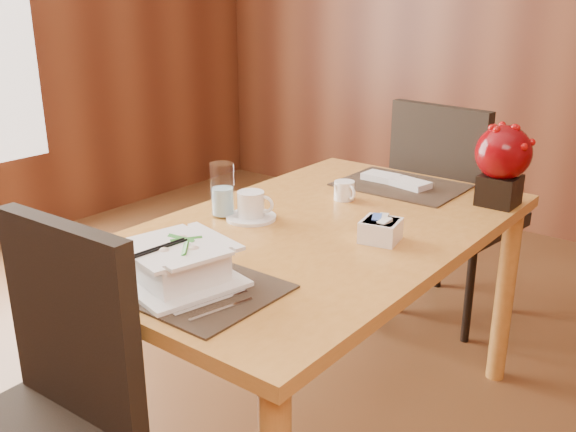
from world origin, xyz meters
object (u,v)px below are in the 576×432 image
Objects in this scene: water_glass at (223,190)px; bread_plate at (60,263)px; sugar_caddy at (381,231)px; soup_setting at (179,265)px; creamer_jug at (344,190)px; far_chair at (449,202)px; near_chair at (37,410)px; coffee_cup at (251,207)px; dining_table at (316,254)px; berry_decor at (503,160)px.

water_glass is 0.57m from bread_plate.
bread_plate is at bearing -97.51° from water_glass.
water_glass is 1.66× the size of sugar_caddy.
creamer_jug is (-0.06, 0.84, -0.02)m from soup_setting.
near_chair is at bearing 93.47° from far_chair.
coffee_cup reaches higher than creamer_jug.
creamer_jug is at bearing 86.00° from near_chair.
near_chair reaches higher than soup_setting.
dining_table is 4.69× the size of soup_setting.
coffee_cup is 0.98× the size of bread_plate.
berry_decor is at bearing 69.64° from near_chair.
bread_plate is at bearing -121.07° from berry_decor.
sugar_caddy is 1.03m from near_chair.
coffee_cup is at bearing 19.44° from water_glass.
coffee_cup is 0.59× the size of berry_decor.
creamer_jug is 0.40m from sugar_caddy.
water_glass is at bearing -97.01° from creamer_jug.
sugar_caddy is at bearing 13.29° from water_glass.
dining_table is at bearing 96.98° from far_chair.
berry_decor is at bearing 58.93° from bread_plate.
creamer_jug is 0.10× the size of near_chair.
far_chair reaches higher than sugar_caddy.
dining_table is at bearing -176.68° from sugar_caddy.
far_chair is at bearing 74.95° from water_glass.
water_glass is at bearing 82.11° from far_chair.
dining_table is 8.45× the size of water_glass.
creamer_jug is at bearing 70.75° from coffee_cup.
coffee_cup is at bearing 74.37° from bread_plate.
water_glass is at bearing -134.94° from berry_decor.
water_glass is at bearing -159.73° from dining_table.
sugar_caddy is at bearing 49.10° from bread_plate.
sugar_caddy is at bearing -105.21° from berry_decor.
bread_plate is (-0.35, -0.11, -0.05)m from soup_setting.
water_glass is at bearing 82.49° from bread_plate.
berry_decor is 1.44m from bread_plate.
coffee_cup reaches higher than sugar_caddy.
dining_table is 0.26m from coffee_cup.
coffee_cup is at bearing -159.35° from dining_table.
water_glass is 1.07× the size of bread_plate.
far_chair is at bearing 79.15° from coffee_cup.
creamer_jug is 0.54m from berry_decor.
berry_decor is at bearing 74.79° from sugar_caddy.
creamer_jug is at bearing 60.89° from water_glass.
sugar_caddy is 0.38× the size of berry_decor.
water_glass is (-0.09, -0.03, 0.05)m from coffee_cup.
water_glass is 0.45m from creamer_jug.
sugar_caddy is 0.65× the size of bread_plate.
far_chair is at bearing 77.43° from bread_plate.
dining_table is 14.06× the size of sugar_caddy.
water_glass is 1.92× the size of creamer_jug.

